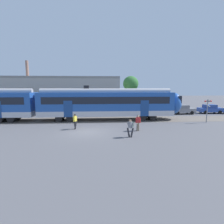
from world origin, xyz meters
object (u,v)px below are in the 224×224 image
object	(u,v)px
pedestrian_grey	(131,126)
crossing_signal	(207,107)
pedestrian_red	(138,121)
parked_car_blue	(210,109)
commuter_train	(43,104)
pedestrian_yellow	(75,120)
parked_car_grey	(182,109)

from	to	relation	value
pedestrian_grey	crossing_signal	size ratio (longest dim) A/B	0.56
pedestrian_red	pedestrian_grey	bearing A→B (deg)	-117.51
crossing_signal	parked_car_blue	bearing A→B (deg)	54.50
pedestrian_red	crossing_signal	xyz separation A→B (m)	(9.69, 3.60, 1.02)
pedestrian_grey	pedestrian_red	world-z (taller)	same
commuter_train	parked_car_blue	xyz separation A→B (m)	(26.76, 4.95, -1.47)
commuter_train	parked_car_blue	world-z (taller)	commuter_train
pedestrian_red	parked_car_blue	distance (m)	19.05
pedestrian_red	crossing_signal	bearing A→B (deg)	20.37
commuter_train	pedestrian_red	size ratio (longest dim) A/B	22.83
commuter_train	pedestrian_grey	size ratio (longest dim) A/B	22.83
pedestrian_yellow	pedestrian_grey	bearing A→B (deg)	-32.67
pedestrian_grey	pedestrian_red	xyz separation A→B (m)	(1.18, 2.27, 0.00)
crossing_signal	parked_car_grey	bearing A→B (deg)	86.89
commuter_train	parked_car_grey	world-z (taller)	commuter_train
parked_car_grey	crossing_signal	world-z (taller)	crossing_signal
pedestrian_yellow	pedestrian_red	xyz separation A→B (m)	(6.58, -1.19, 0.03)
pedestrian_red	parked_car_blue	xyz separation A→B (m)	(15.26, 11.40, -0.21)
pedestrian_yellow	parked_car_grey	distance (m)	19.34
pedestrian_red	commuter_train	bearing A→B (deg)	150.70
pedestrian_red	parked_car_grey	world-z (taller)	pedestrian_red
pedestrian_yellow	parked_car_grey	world-z (taller)	pedestrian_yellow
pedestrian_grey	parked_car_grey	bearing A→B (deg)	49.65
crossing_signal	commuter_train	bearing A→B (deg)	172.32
commuter_train	parked_car_grey	xyz separation A→B (m)	(21.60, 4.54, -1.47)
commuter_train	pedestrian_grey	bearing A→B (deg)	-40.20
commuter_train	pedestrian_yellow	size ratio (longest dim) A/B	22.83
pedestrian_yellow	parked_car_blue	world-z (taller)	pedestrian_yellow
pedestrian_red	parked_car_grey	xyz separation A→B (m)	(10.09, 11.00, -0.21)
commuter_train	pedestrian_grey	distance (m)	13.58
crossing_signal	pedestrian_grey	bearing A→B (deg)	-151.65
pedestrian_yellow	parked_car_grey	xyz separation A→B (m)	(16.67, 9.81, -0.18)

